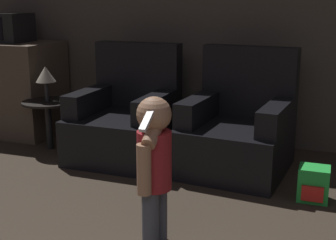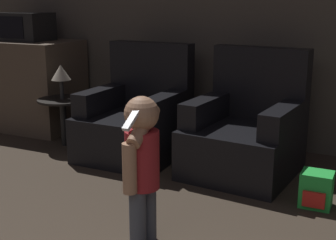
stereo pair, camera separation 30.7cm
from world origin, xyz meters
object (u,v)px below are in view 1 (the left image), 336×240
object	(u,v)px
person_toddler	(154,161)
toy_backpack	(313,184)
armchair_right	(238,130)
microwave	(3,27)
armchair_left	(126,120)
lamp	(46,75)

from	to	relation	value
person_toddler	toy_backpack	distance (m)	1.31
armchair_right	toy_backpack	world-z (taller)	armchair_right
toy_backpack	microwave	distance (m)	3.35
armchair_left	toy_backpack	world-z (taller)	armchair_left
armchair_right	microwave	bearing A→B (deg)	178.43
armchair_right	person_toddler	distance (m)	1.42
armchair_left	lamp	distance (m)	0.85
toy_backpack	microwave	xyz separation A→B (m)	(-3.11, 0.77, 0.96)
armchair_right	person_toddler	bearing A→B (deg)	-92.05
toy_backpack	lamp	bearing A→B (deg)	170.85
armchair_left	person_toddler	xyz separation A→B (m)	(0.81, -1.40, 0.18)
microwave	armchair_left	bearing A→B (deg)	-11.92
armchair_left	toy_backpack	xyz separation A→B (m)	(1.62, -0.45, -0.21)
armchair_right	lamp	bearing A→B (deg)	-172.14
person_toddler	microwave	world-z (taller)	microwave
toy_backpack	armchair_left	bearing A→B (deg)	164.46
person_toddler	toy_backpack	xyz separation A→B (m)	(0.81, 0.95, -0.39)
armchair_right	microwave	xyz separation A→B (m)	(-2.49, 0.32, 0.76)
microwave	armchair_right	bearing A→B (deg)	-7.22
armchair_left	person_toddler	size ratio (longest dim) A/B	1.14
person_toddler	microwave	xyz separation A→B (m)	(-2.30, 1.71, 0.57)
person_toddler	lamp	xyz separation A→B (m)	(-1.57, 1.33, 0.19)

